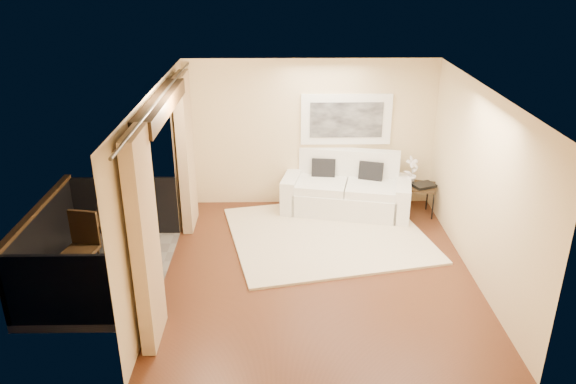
{
  "coord_description": "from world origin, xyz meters",
  "views": [
    {
      "loc": [
        -0.57,
        -7.24,
        4.36
      ],
      "look_at": [
        -0.44,
        0.51,
        1.05
      ],
      "focal_mm": 35.0,
      "sensor_mm": 36.0,
      "label": 1
    }
  ],
  "objects_px": {
    "side_table": "(420,188)",
    "balcony_chair_far": "(128,234)",
    "orchid": "(412,170)",
    "ice_bucket": "(103,207)",
    "sofa": "(347,191)",
    "balcony_chair_near": "(83,240)",
    "bistro_table": "(112,222)"
  },
  "relations": [
    {
      "from": "orchid",
      "to": "balcony_chair_near",
      "type": "xyz_separation_m",
      "value": [
        -5.17,
        -2.13,
        -0.23
      ]
    },
    {
      "from": "side_table",
      "to": "bistro_table",
      "type": "bearing_deg",
      "value": -161.83
    },
    {
      "from": "sofa",
      "to": "side_table",
      "type": "relative_size",
      "value": 3.74
    },
    {
      "from": "side_table",
      "to": "orchid",
      "type": "bearing_deg",
      "value": 142.05
    },
    {
      "from": "balcony_chair_far",
      "to": "balcony_chair_near",
      "type": "bearing_deg",
      "value": 19.72
    },
    {
      "from": "sofa",
      "to": "bistro_table",
      "type": "height_order",
      "value": "sofa"
    },
    {
      "from": "sofa",
      "to": "side_table",
      "type": "height_order",
      "value": "sofa"
    },
    {
      "from": "side_table",
      "to": "ice_bucket",
      "type": "height_order",
      "value": "ice_bucket"
    },
    {
      "from": "side_table",
      "to": "balcony_chair_near",
      "type": "bearing_deg",
      "value": -159.19
    },
    {
      "from": "balcony_chair_near",
      "to": "ice_bucket",
      "type": "height_order",
      "value": "balcony_chair_near"
    },
    {
      "from": "side_table",
      "to": "bistro_table",
      "type": "distance_m",
      "value": 5.25
    },
    {
      "from": "orchid",
      "to": "bistro_table",
      "type": "height_order",
      "value": "orchid"
    },
    {
      "from": "bistro_table",
      "to": "balcony_chair_far",
      "type": "bearing_deg",
      "value": -31.09
    },
    {
      "from": "sofa",
      "to": "orchid",
      "type": "height_order",
      "value": "sofa"
    },
    {
      "from": "sofa",
      "to": "ice_bucket",
      "type": "height_order",
      "value": "sofa"
    },
    {
      "from": "bistro_table",
      "to": "orchid",
      "type": "bearing_deg",
      "value": 19.83
    },
    {
      "from": "orchid",
      "to": "ice_bucket",
      "type": "relative_size",
      "value": 2.49
    },
    {
      "from": "sofa",
      "to": "balcony_chair_far",
      "type": "height_order",
      "value": "sofa"
    },
    {
      "from": "balcony_chair_far",
      "to": "ice_bucket",
      "type": "relative_size",
      "value": 4.84
    },
    {
      "from": "balcony_chair_near",
      "to": "sofa",
      "type": "bearing_deg",
      "value": 39.97
    },
    {
      "from": "balcony_chair_far",
      "to": "orchid",
      "type": "bearing_deg",
      "value": -159.72
    },
    {
      "from": "sofa",
      "to": "balcony_chair_far",
      "type": "bearing_deg",
      "value": -138.21
    },
    {
      "from": "side_table",
      "to": "balcony_chair_far",
      "type": "xyz_separation_m",
      "value": [
        -4.73,
        -1.79,
        0.05
      ]
    },
    {
      "from": "balcony_chair_near",
      "to": "side_table",
      "type": "bearing_deg",
      "value": 32.06
    },
    {
      "from": "balcony_chair_near",
      "to": "balcony_chair_far",
      "type": "bearing_deg",
      "value": 33.14
    },
    {
      "from": "side_table",
      "to": "balcony_chair_far",
      "type": "height_order",
      "value": "balcony_chair_far"
    },
    {
      "from": "bistro_table",
      "to": "ice_bucket",
      "type": "xyz_separation_m",
      "value": [
        -0.15,
        0.13,
        0.18
      ]
    },
    {
      "from": "bistro_table",
      "to": "balcony_chair_far",
      "type": "relative_size",
      "value": 0.8
    },
    {
      "from": "side_table",
      "to": "ice_bucket",
      "type": "distance_m",
      "value": 5.36
    },
    {
      "from": "side_table",
      "to": "orchid",
      "type": "xyz_separation_m",
      "value": [
        -0.14,
        0.11,
        0.31
      ]
    },
    {
      "from": "orchid",
      "to": "ice_bucket",
      "type": "bearing_deg",
      "value": -162.06
    },
    {
      "from": "sofa",
      "to": "side_table",
      "type": "bearing_deg",
      "value": 3.5
    }
  ]
}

